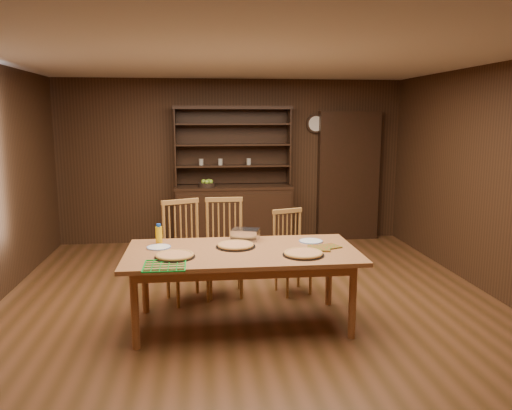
{
  "coord_description": "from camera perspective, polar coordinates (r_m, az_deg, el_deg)",
  "views": [
    {
      "loc": [
        -0.53,
        -5.02,
        2.01
      ],
      "look_at": [
        0.09,
        0.4,
        1.04
      ],
      "focal_mm": 35.0,
      "sensor_mm": 36.0,
      "label": 1
    }
  ],
  "objects": [
    {
      "name": "floor",
      "position": [
        5.43,
        -0.47,
        -11.67
      ],
      "size": [
        6.0,
        6.0,
        0.0
      ],
      "primitive_type": "plane",
      "color": "brown",
      "rests_on": "ground"
    },
    {
      "name": "room_shell",
      "position": [
        5.07,
        -0.49,
        5.15
      ],
      "size": [
        6.0,
        6.0,
        6.0
      ],
      "color": "silver",
      "rests_on": "floor"
    },
    {
      "name": "china_hutch",
      "position": [
        7.92,
        -2.57,
        -0.25
      ],
      "size": [
        1.84,
        0.52,
        2.17
      ],
      "color": "black",
      "rests_on": "floor"
    },
    {
      "name": "doorway",
      "position": [
        8.34,
        10.49,
        3.27
      ],
      "size": [
        1.0,
        0.18,
        2.1
      ],
      "primitive_type": "cube",
      "color": "black",
      "rests_on": "floor"
    },
    {
      "name": "wall_clock",
      "position": [
        8.2,
        6.84,
        9.21
      ],
      "size": [
        0.3,
        0.05,
        0.3
      ],
      "color": "black",
      "rests_on": "room_shell"
    },
    {
      "name": "dining_table",
      "position": [
        4.81,
        -1.6,
        -5.96
      ],
      "size": [
        2.21,
        1.11,
        0.75
      ],
      "color": "#A7633A",
      "rests_on": "floor"
    },
    {
      "name": "chair_left",
      "position": [
        5.6,
        -8.19,
        -4.77
      ],
      "size": [
        0.59,
        0.57,
        1.11
      ],
      "rotation": [
        0.0,
        0.0,
        0.39
      ],
      "color": "#C58543",
      "rests_on": "floor"
    },
    {
      "name": "chair_center",
      "position": [
        5.74,
        -3.59,
        -4.37
      ],
      "size": [
        0.45,
        0.43,
        1.1
      ],
      "rotation": [
        0.0,
        0.0,
        -0.01
      ],
      "color": "#C58543",
      "rests_on": "floor"
    },
    {
      "name": "chair_right",
      "position": [
        5.81,
        3.97,
        -4.99
      ],
      "size": [
        0.49,
        0.48,
        0.96
      ],
      "rotation": [
        0.0,
        0.0,
        0.31
      ],
      "color": "#C58543",
      "rests_on": "floor"
    },
    {
      "name": "pizza_left",
      "position": [
        4.61,
        -9.27,
        -5.72
      ],
      "size": [
        0.37,
        0.37,
        0.04
      ],
      "color": "black",
      "rests_on": "dining_table"
    },
    {
      "name": "pizza_right",
      "position": [
        4.64,
        5.44,
        -5.55
      ],
      "size": [
        0.38,
        0.38,
        0.04
      ],
      "color": "black",
      "rests_on": "dining_table"
    },
    {
      "name": "pizza_center",
      "position": [
        4.91,
        -2.34,
        -4.63
      ],
      "size": [
        0.39,
        0.39,
        0.04
      ],
      "color": "black",
      "rests_on": "dining_table"
    },
    {
      "name": "cooling_rack",
      "position": [
        4.37,
        -10.39,
        -6.8
      ],
      "size": [
        0.46,
        0.46,
        0.02
      ],
      "primitive_type": null,
      "rotation": [
        0.0,
        0.0,
        -0.42
      ],
      "color": "#0B9222",
      "rests_on": "dining_table"
    },
    {
      "name": "plate_left",
      "position": [
        4.96,
        -11.04,
        -4.76
      ],
      "size": [
        0.24,
        0.24,
        0.02
      ],
      "color": "white",
      "rests_on": "dining_table"
    },
    {
      "name": "plate_right",
      "position": [
        5.14,
        6.28,
        -4.13
      ],
      "size": [
        0.24,
        0.24,
        0.02
      ],
      "color": "white",
      "rests_on": "dining_table"
    },
    {
      "name": "foil_dish",
      "position": [
        5.2,
        -1.22,
        -3.37
      ],
      "size": [
        0.32,
        0.27,
        0.11
      ],
      "primitive_type": "cube",
      "rotation": [
        0.0,
        0.0,
        -0.31
      ],
      "color": "white",
      "rests_on": "dining_table"
    },
    {
      "name": "juice_bottle",
      "position": [
        5.12,
        -11.04,
        -3.32
      ],
      "size": [
        0.07,
        0.07,
        0.2
      ],
      "color": "yellow",
      "rests_on": "dining_table"
    },
    {
      "name": "pot_holder_a",
      "position": [
        4.96,
        8.42,
        -4.71
      ],
      "size": [
        0.23,
        0.23,
        0.01
      ],
      "primitive_type": "cube",
      "rotation": [
        0.0,
        0.0,
        0.39
      ],
      "color": "#A91D13",
      "rests_on": "dining_table"
    },
    {
      "name": "pot_holder_b",
      "position": [
        4.87,
        7.18,
        -4.93
      ],
      "size": [
        0.26,
        0.26,
        0.02
      ],
      "primitive_type": "cube",
      "rotation": [
        0.0,
        0.0,
        -0.21
      ],
      "color": "#A91D13",
      "rests_on": "dining_table"
    },
    {
      "name": "fruit_bowl",
      "position": [
        7.78,
        -5.62,
        2.42
      ],
      "size": [
        0.27,
        0.27,
        0.12
      ],
      "color": "black",
      "rests_on": "china_hutch"
    }
  ]
}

